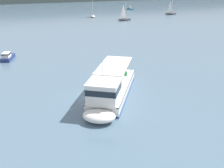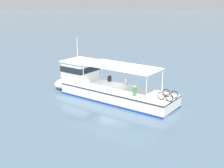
# 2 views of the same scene
# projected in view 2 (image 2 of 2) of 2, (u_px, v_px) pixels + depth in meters

# --- Properties ---
(ground_plane) EXTENTS (400.00, 400.00, 0.00)m
(ground_plane) POSITION_uv_depth(u_px,v_px,m) (113.00, 95.00, 27.87)
(ground_plane) COLOR slate
(ferry_main) EXTENTS (9.89, 12.15, 5.32)m
(ferry_main) POSITION_uv_depth(u_px,v_px,m) (103.00, 86.00, 27.10)
(ferry_main) COLOR white
(ferry_main) RESTS_ON ground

